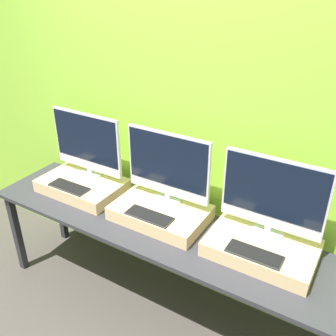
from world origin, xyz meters
TOP-DOWN VIEW (x-y plane):
  - ground_plane at (0.00, 0.00)m, footprint 12.00×12.00m
  - wall_back at (0.00, 0.66)m, footprint 8.00×0.04m
  - workbench at (0.00, 0.30)m, footprint 2.47×0.59m
  - wooden_riser_left at (-0.69, 0.37)m, footprint 0.62×0.40m
  - monitor_left at (-0.69, 0.46)m, footprint 0.60×0.19m
  - keyboard_left at (-0.69, 0.23)m, footprint 0.31×0.12m
  - wooden_riser_center at (0.00, 0.37)m, footprint 0.62×0.40m
  - monitor_center at (0.00, 0.46)m, footprint 0.60×0.19m
  - keyboard_center at (0.00, 0.23)m, footprint 0.31×0.12m
  - wooden_riser_right at (0.69, 0.37)m, footprint 0.62×0.40m
  - monitor_right at (0.69, 0.46)m, footprint 0.60×0.19m
  - keyboard_right at (0.69, 0.23)m, footprint 0.31×0.12m

SIDE VIEW (x-z plane):
  - ground_plane at x=0.00m, z-range 0.00..0.00m
  - workbench at x=0.00m, z-range 0.30..1.05m
  - wooden_riser_left at x=-0.69m, z-range 0.74..0.84m
  - wooden_riser_center at x=0.00m, z-range 0.74..0.84m
  - wooden_riser_right at x=0.69m, z-range 0.74..0.84m
  - keyboard_left at x=-0.69m, z-range 0.84..0.85m
  - keyboard_center at x=0.00m, z-range 0.84..0.85m
  - keyboard_right at x=0.69m, z-range 0.84..0.85m
  - monitor_left at x=-0.69m, z-range 0.85..1.34m
  - monitor_center at x=0.00m, z-range 0.85..1.34m
  - monitor_right at x=0.69m, z-range 0.85..1.34m
  - wall_back at x=0.00m, z-range 0.00..2.60m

